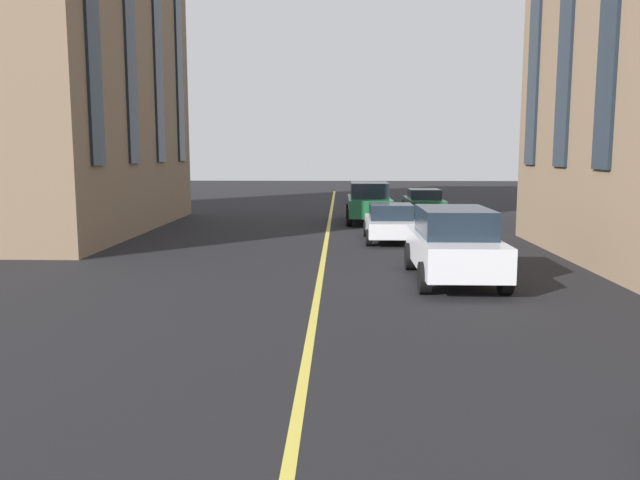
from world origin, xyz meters
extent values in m
cube|color=#D8C64C|center=(20.00, 0.00, 0.00)|extent=(80.00, 0.16, 0.01)
cube|color=silver|center=(22.56, -3.43, 0.78)|extent=(4.70, 1.95, 0.80)
cube|color=#19232D|center=(22.56, -3.43, 1.53)|extent=(2.59, 1.72, 0.70)
cylinder|color=black|center=(24.11, -2.50, 0.38)|extent=(0.76, 0.27, 0.76)
cylinder|color=black|center=(24.11, -4.37, 0.38)|extent=(0.76, 0.27, 0.76)
cylinder|color=black|center=(21.01, -2.50, 0.38)|extent=(0.76, 0.27, 0.76)
cylinder|color=black|center=(21.01, -4.37, 0.38)|extent=(0.76, 0.27, 0.76)
cube|color=#1E6038|center=(36.36, -1.86, 0.78)|extent=(4.70, 1.95, 0.80)
cube|color=#19232D|center=(36.36, -1.86, 1.53)|extent=(2.58, 1.72, 0.70)
cylinder|color=black|center=(37.91, -0.93, 0.38)|extent=(0.76, 0.27, 0.76)
cylinder|color=black|center=(37.91, -2.80, 0.38)|extent=(0.76, 0.27, 0.76)
cylinder|color=black|center=(34.81, -0.93, 0.38)|extent=(0.76, 0.27, 0.76)
cylinder|color=black|center=(34.81, -2.80, 0.38)|extent=(0.76, 0.27, 0.76)
cube|color=#1E6038|center=(40.05, -4.90, 0.59)|extent=(4.40, 1.80, 0.55)
cube|color=#19232D|center=(39.83, -4.90, 1.12)|extent=(1.85, 1.58, 0.50)
cylinder|color=black|center=(41.50, -4.04, 0.32)|extent=(0.64, 0.22, 0.64)
cylinder|color=black|center=(41.50, -5.76, 0.32)|extent=(0.64, 0.22, 0.64)
cylinder|color=black|center=(38.60, -4.04, 0.32)|extent=(0.64, 0.22, 0.64)
cylinder|color=black|center=(38.60, -5.76, 0.32)|extent=(0.64, 0.22, 0.64)
cube|color=silver|center=(29.92, -2.38, 0.57)|extent=(3.90, 1.75, 0.55)
cube|color=#19232D|center=(29.73, -2.38, 1.12)|extent=(1.64, 1.54, 0.55)
cylinder|color=black|center=(31.21, -1.54, 0.30)|extent=(0.60, 0.21, 0.60)
cylinder|color=black|center=(31.21, -3.22, 0.30)|extent=(0.60, 0.21, 0.60)
cylinder|color=black|center=(28.64, -1.54, 0.30)|extent=(0.60, 0.21, 0.60)
cylinder|color=black|center=(28.64, -3.22, 0.30)|extent=(0.60, 0.21, 0.60)
cube|color=#19232D|center=(38.36, 7.45, 10.60)|extent=(1.10, 0.10, 15.50)
camera|label=1|loc=(6.31, -0.53, 3.30)|focal=35.85mm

